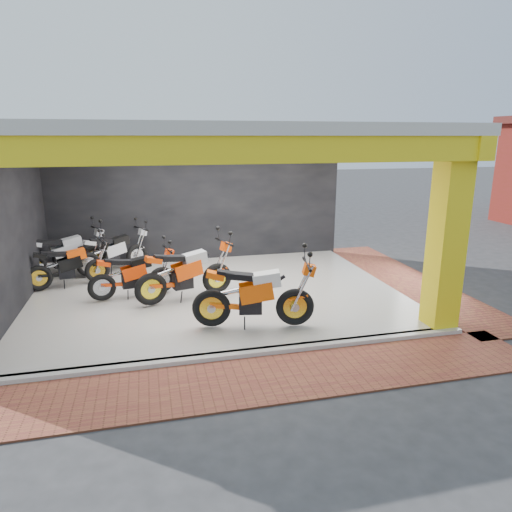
# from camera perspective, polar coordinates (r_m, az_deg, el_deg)

# --- Properties ---
(ground) EXTENTS (80.00, 80.00, 0.00)m
(ground) POSITION_cam_1_polar(r_m,az_deg,el_deg) (8.54, -2.82, -9.42)
(ground) COLOR #2D2D30
(ground) RESTS_ON ground
(showroom_floor) EXTENTS (8.00, 6.00, 0.10)m
(showroom_floor) POSITION_cam_1_polar(r_m,az_deg,el_deg) (10.35, -4.93, -4.75)
(showroom_floor) COLOR silver
(showroom_floor) RESTS_ON ground
(showroom_ceiling) EXTENTS (8.40, 6.40, 0.20)m
(showroom_ceiling) POSITION_cam_1_polar(r_m,az_deg,el_deg) (9.77, -5.40, 15.30)
(showroom_ceiling) COLOR beige
(showroom_ceiling) RESTS_ON corner_column
(back_wall) EXTENTS (8.20, 0.20, 3.50)m
(back_wall) POSITION_cam_1_polar(r_m,az_deg,el_deg) (12.96, -7.22, 6.87)
(back_wall) COLOR black
(back_wall) RESTS_ON ground
(left_wall) EXTENTS (0.20, 6.20, 3.50)m
(left_wall) POSITION_cam_1_polar(r_m,az_deg,el_deg) (10.17, -28.65, 3.06)
(left_wall) COLOR black
(left_wall) RESTS_ON ground
(corner_column) EXTENTS (0.50, 0.50, 3.50)m
(corner_column) POSITION_cam_1_polar(r_m,az_deg,el_deg) (8.81, 22.76, 2.18)
(corner_column) COLOR yellow
(corner_column) RESTS_ON ground
(header_beam_front) EXTENTS (8.40, 0.30, 0.40)m
(header_beam_front) POSITION_cam_1_polar(r_m,az_deg,el_deg) (6.82, -1.55, 13.14)
(header_beam_front) COLOR yellow
(header_beam_front) RESTS_ON corner_column
(header_beam_right) EXTENTS (0.30, 6.40, 0.40)m
(header_beam_right) POSITION_cam_1_polar(r_m,az_deg,el_deg) (11.08, 16.15, 13.17)
(header_beam_right) COLOR yellow
(header_beam_right) RESTS_ON corner_column
(floor_kerb) EXTENTS (8.00, 0.20, 0.10)m
(floor_kerb) POSITION_cam_1_polar(r_m,az_deg,el_deg) (7.61, -1.35, -12.13)
(floor_kerb) COLOR silver
(floor_kerb) RESTS_ON ground
(paver_front) EXTENTS (9.00, 1.40, 0.03)m
(paver_front) POSITION_cam_1_polar(r_m,az_deg,el_deg) (6.96, 0.08, -15.21)
(paver_front) COLOR brown
(paver_front) RESTS_ON ground
(paver_right) EXTENTS (1.40, 7.00, 0.03)m
(paver_right) POSITION_cam_1_polar(r_m,az_deg,el_deg) (12.01, 18.37, -2.89)
(paver_right) COLOR brown
(paver_right) RESTS_ON ground
(moto_hero) EXTENTS (2.47, 1.32, 1.43)m
(moto_hero) POSITION_cam_1_polar(r_m,az_deg,el_deg) (8.28, 4.95, -4.16)
(moto_hero) COLOR #FF5A0A
(moto_hero) RESTS_ON showroom_floor
(moto_row_a) EXTENTS (2.44, 1.45, 1.40)m
(moto_row_a) POSITION_cam_1_polar(r_m,az_deg,el_deg) (9.98, -4.93, -0.97)
(moto_row_a) COLOR #F1470A
(moto_row_a) RESTS_ON showroom_floor
(moto_row_b) EXTENTS (2.06, 1.10, 1.20)m
(moto_row_b) POSITION_cam_1_polar(r_m,az_deg,el_deg) (10.26, -11.79, -1.40)
(moto_row_b) COLOR #FF3E0A
(moto_row_b) RESTS_ON showroom_floor
(moto_row_c) EXTENTS (2.07, 1.21, 1.19)m
(moto_row_c) POSITION_cam_1_polar(r_m,az_deg,el_deg) (11.39, -19.33, -0.34)
(moto_row_c) COLOR black
(moto_row_c) RESTS_ON showroom_floor
(moto_row_d) EXTENTS (2.15, 1.62, 1.24)m
(moto_row_d) POSITION_cam_1_polar(r_m,az_deg,el_deg) (12.47, -14.73, 1.39)
(moto_row_d) COLOR #B1B3B9
(moto_row_d) RESTS_ON showroom_floor
(moto_row_e) EXTENTS (2.32, 1.64, 1.33)m
(moto_row_e) POSITION_cam_1_polar(r_m,az_deg,el_deg) (12.40, -19.87, 1.13)
(moto_row_e) COLOR #A9ABB0
(moto_row_e) RESTS_ON showroom_floor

